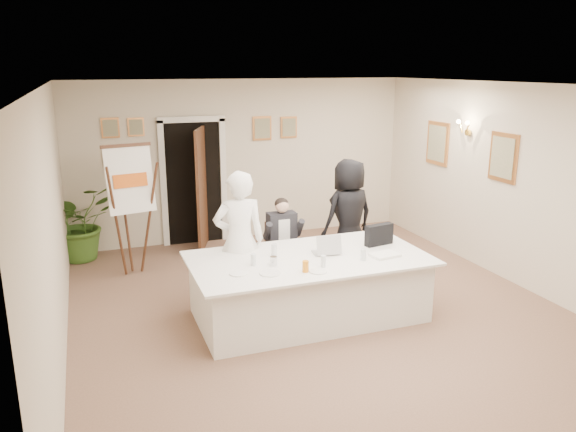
{
  "coord_description": "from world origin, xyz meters",
  "views": [
    {
      "loc": [
        -2.63,
        -5.99,
        3.01
      ],
      "look_at": [
        -0.22,
        0.6,
        1.13
      ],
      "focal_mm": 35.0,
      "sensor_mm": 36.0,
      "label": 1
    }
  ],
  "objects_px": {
    "conference_table": "(309,287)",
    "laptop": "(325,242)",
    "seated_man": "(283,241)",
    "laptop_bag": "(379,235)",
    "standing_woman": "(349,216)",
    "standing_man": "(239,241)",
    "potted_palm": "(79,223)",
    "paper_stack": "(385,255)",
    "oj_glass": "(306,266)",
    "steel_jug": "(274,261)",
    "flip_chart": "(130,217)"
  },
  "relations": [
    {
      "from": "standing_woman",
      "to": "laptop",
      "type": "relative_size",
      "value": 5.07
    },
    {
      "from": "conference_table",
      "to": "standing_woman",
      "type": "distance_m",
      "value": 1.84
    },
    {
      "from": "flip_chart",
      "to": "steel_jug",
      "type": "height_order",
      "value": "flip_chart"
    },
    {
      "from": "seated_man",
      "to": "standing_man",
      "type": "xyz_separation_m",
      "value": [
        -0.78,
        -0.57,
        0.26
      ]
    },
    {
      "from": "standing_woman",
      "to": "laptop",
      "type": "distance_m",
      "value": 1.57
    },
    {
      "from": "standing_man",
      "to": "standing_woman",
      "type": "bearing_deg",
      "value": -152.93
    },
    {
      "from": "oj_glass",
      "to": "steel_jug",
      "type": "relative_size",
      "value": 1.18
    },
    {
      "from": "standing_woman",
      "to": "potted_palm",
      "type": "bearing_deg",
      "value": -37.58
    },
    {
      "from": "potted_palm",
      "to": "laptop_bag",
      "type": "distance_m",
      "value": 4.8
    },
    {
      "from": "standing_man",
      "to": "paper_stack",
      "type": "bearing_deg",
      "value": 156.85
    },
    {
      "from": "standing_man",
      "to": "laptop_bag",
      "type": "distance_m",
      "value": 1.79
    },
    {
      "from": "flip_chart",
      "to": "laptop_bag",
      "type": "xyz_separation_m",
      "value": [
        2.92,
        -2.09,
        0.03
      ]
    },
    {
      "from": "potted_palm",
      "to": "steel_jug",
      "type": "height_order",
      "value": "potted_palm"
    },
    {
      "from": "seated_man",
      "to": "potted_palm",
      "type": "relative_size",
      "value": 1.06
    },
    {
      "from": "flip_chart",
      "to": "conference_table",
      "type": "bearing_deg",
      "value": -49.73
    },
    {
      "from": "standing_man",
      "to": "steel_jug",
      "type": "xyz_separation_m",
      "value": [
        0.22,
        -0.69,
        -0.06
      ]
    },
    {
      "from": "standing_woman",
      "to": "standing_man",
      "type": "bearing_deg",
      "value": 11.59
    },
    {
      "from": "potted_palm",
      "to": "laptop_bag",
      "type": "height_order",
      "value": "potted_palm"
    },
    {
      "from": "laptop_bag",
      "to": "steel_jug",
      "type": "distance_m",
      "value": 1.55
    },
    {
      "from": "standing_woman",
      "to": "steel_jug",
      "type": "relative_size",
      "value": 15.49
    },
    {
      "from": "conference_table",
      "to": "standing_man",
      "type": "xyz_separation_m",
      "value": [
        -0.72,
        0.55,
        0.5
      ]
    },
    {
      "from": "oj_glass",
      "to": "laptop_bag",
      "type": "bearing_deg",
      "value": 25.38
    },
    {
      "from": "standing_woman",
      "to": "laptop",
      "type": "height_order",
      "value": "standing_woman"
    },
    {
      "from": "steel_jug",
      "to": "standing_woman",
      "type": "bearing_deg",
      "value": 41.15
    },
    {
      "from": "conference_table",
      "to": "oj_glass",
      "type": "relative_size",
      "value": 22.08
    },
    {
      "from": "flip_chart",
      "to": "standing_man",
      "type": "relative_size",
      "value": 1.07
    },
    {
      "from": "paper_stack",
      "to": "steel_jug",
      "type": "relative_size",
      "value": 3.04
    },
    {
      "from": "flip_chart",
      "to": "paper_stack",
      "type": "bearing_deg",
      "value": -42.34
    },
    {
      "from": "laptop_bag",
      "to": "oj_glass",
      "type": "height_order",
      "value": "laptop_bag"
    },
    {
      "from": "standing_woman",
      "to": "oj_glass",
      "type": "bearing_deg",
      "value": 40.93
    },
    {
      "from": "standing_man",
      "to": "laptop_bag",
      "type": "relative_size",
      "value": 4.6
    },
    {
      "from": "conference_table",
      "to": "potted_palm",
      "type": "relative_size",
      "value": 2.39
    },
    {
      "from": "standing_woman",
      "to": "paper_stack",
      "type": "height_order",
      "value": "standing_woman"
    },
    {
      "from": "paper_stack",
      "to": "oj_glass",
      "type": "xyz_separation_m",
      "value": [
        -1.1,
        -0.16,
        0.05
      ]
    },
    {
      "from": "oj_glass",
      "to": "steel_jug",
      "type": "bearing_deg",
      "value": 130.05
    },
    {
      "from": "laptop_bag",
      "to": "steel_jug",
      "type": "xyz_separation_m",
      "value": [
        -1.53,
        -0.28,
        -0.08
      ]
    },
    {
      "from": "standing_man",
      "to": "steel_jug",
      "type": "height_order",
      "value": "standing_man"
    },
    {
      "from": "laptop_bag",
      "to": "oj_glass",
      "type": "relative_size",
      "value": 2.99
    },
    {
      "from": "conference_table",
      "to": "oj_glass",
      "type": "distance_m",
      "value": 0.68
    },
    {
      "from": "conference_table",
      "to": "paper_stack",
      "type": "bearing_deg",
      "value": -18.27
    },
    {
      "from": "conference_table",
      "to": "flip_chart",
      "type": "xyz_separation_m",
      "value": [
        -1.89,
        2.24,
        0.49
      ]
    },
    {
      "from": "conference_table",
      "to": "standing_woman",
      "type": "height_order",
      "value": "standing_woman"
    },
    {
      "from": "flip_chart",
      "to": "laptop_bag",
      "type": "bearing_deg",
      "value": -35.61
    },
    {
      "from": "seated_man",
      "to": "laptop_bag",
      "type": "distance_m",
      "value": 1.4
    },
    {
      "from": "laptop",
      "to": "steel_jug",
      "type": "xyz_separation_m",
      "value": [
        -0.74,
        -0.21,
        -0.08
      ]
    },
    {
      "from": "conference_table",
      "to": "laptop",
      "type": "distance_m",
      "value": 0.58
    },
    {
      "from": "seated_man",
      "to": "laptop_bag",
      "type": "xyz_separation_m",
      "value": [
        0.97,
        -0.98,
        0.28
      ]
    },
    {
      "from": "standing_woman",
      "to": "potted_palm",
      "type": "height_order",
      "value": "standing_woman"
    },
    {
      "from": "standing_man",
      "to": "oj_glass",
      "type": "xyz_separation_m",
      "value": [
        0.49,
        -1.01,
        -0.05
      ]
    },
    {
      "from": "laptop_bag",
      "to": "paper_stack",
      "type": "relative_size",
      "value": 1.16
    }
  ]
}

